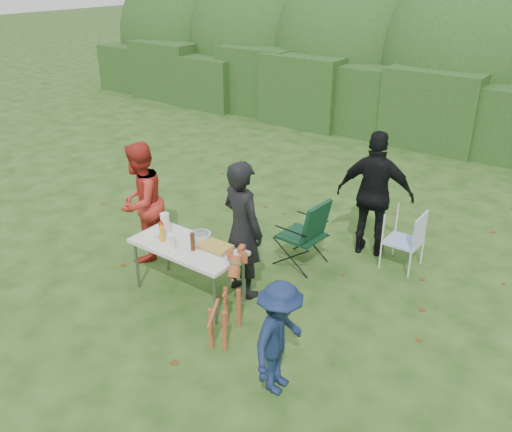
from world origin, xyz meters
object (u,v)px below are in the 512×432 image
Objects in this scene: person_cook at (242,230)px; paper_towel_roll at (165,223)px; folding_table at (188,249)px; child at (279,338)px; ketchup_bottle at (162,230)px; camping_chair at (302,232)px; beer_bottle at (193,242)px; lawn_chair at (403,239)px; person_red_jacket at (140,202)px; dog at (225,305)px; person_black_puffy at (375,195)px; mustard_bottle at (162,234)px.

person_cook is 1.08m from paper_towel_roll.
child is (1.92, -0.74, -0.06)m from folding_table.
child is (1.40, -1.22, -0.29)m from person_cook.
ketchup_bottle is 0.19m from paper_towel_roll.
camping_chair is 4.32× the size of beer_bottle.
lawn_chair is at bearing -6.31° from child.
camping_chair is (1.99, 1.19, -0.36)m from person_red_jacket.
beer_bottle is at bearing 52.37° from lawn_chair.
child is at bearing -21.16° from beer_bottle.
dog is 1.45m from ketchup_bottle.
person_cook reaches higher than person_red_jacket.
person_cook is at bearing 43.22° from child.
person_red_jacket is 1.88× the size of dog.
person_black_puffy is 3.11m from mustard_bottle.
child is (0.51, -3.21, -0.32)m from person_black_puffy.
camping_chair is 3.99× the size of paper_towel_roll.
person_red_jacket is 3.35m from child.
ketchup_bottle is (-0.40, -0.04, 0.16)m from folding_table.
person_red_jacket reaches higher than dog.
ketchup_bottle is (-1.35, 0.36, 0.40)m from dog.
person_red_jacket is at bearing 65.04° from child.
beer_bottle is (0.55, -0.01, 0.01)m from ketchup_bottle.
camping_chair reaches higher than folding_table.
camping_chair is at bearing 56.94° from mustard_bottle.
person_black_puffy is 3.26m from child.
person_red_jacket is 8.82× the size of mustard_bottle.
folding_table is at bearing 159.89° from beer_bottle.
person_black_puffy is (0.89, 1.99, 0.03)m from person_cook.
paper_towel_roll is (-0.09, 0.16, 0.02)m from ketchup_bottle.
lawn_chair is at bearing -142.67° from camping_chair.
person_black_puffy reaches higher than person_cook.
person_red_jacket is 0.93m from ketchup_bottle.
paper_towel_roll is at bearing 52.76° from camping_chair.
child reaches higher than dog.
mustard_bottle is at bearing 44.78° from person_red_jacket.
ketchup_bottle reaches higher than dog.
dog is at bearing -13.25° from mustard_bottle.
lawn_chair is at bearing 45.53° from ketchup_bottle.
person_black_puffy is at bearing -27.63° from dog.
person_red_jacket is 1.70× the size of camping_chair.
child is 2.58m from paper_towel_roll.
person_cook is 0.65m from beer_bottle.
dog is at bearing -15.12° from ketchup_bottle.
person_red_jacket reaches higher than ketchup_bottle.
beer_bottle is (1.39, -0.42, -0.02)m from person_red_jacket.
person_red_jacket reaches higher than child.
person_black_puffy is 2.82m from beer_bottle.
paper_towel_roll is at bearing 51.66° from dog.
beer_bottle reaches higher than lawn_chair.
paper_towel_roll is (-1.44, 0.52, 0.42)m from dog.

